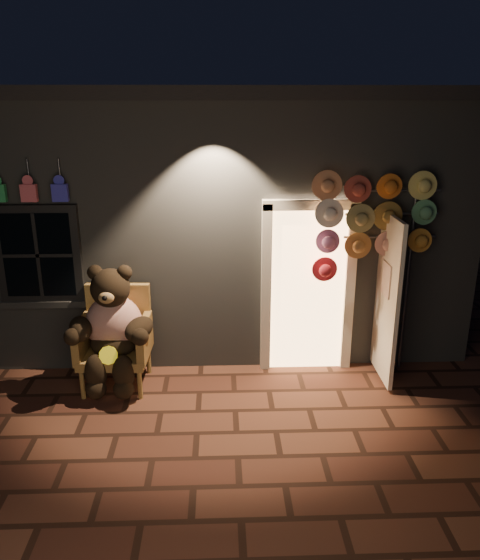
{
  "coord_description": "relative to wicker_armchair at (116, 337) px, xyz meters",
  "views": [
    {
      "loc": [
        0.27,
        -4.9,
        3.35
      ],
      "look_at": [
        0.49,
        1.0,
        1.35
      ],
      "focal_mm": 35.0,
      "sensor_mm": 36.0,
      "label": 1
    }
  ],
  "objects": [
    {
      "name": "teddy_bear",
      "position": [
        -0.0,
        -0.15,
        0.19
      ],
      "size": [
        1.07,
        0.84,
        1.47
      ],
      "rotation": [
        0.0,
        0.0,
        -0.04
      ],
      "color": "#A82B11",
      "rests_on": "ground"
    },
    {
      "name": "shop_building",
      "position": [
        1.0,
        2.84,
        1.14
      ],
      "size": [
        7.3,
        5.95,
        3.51
      ],
      "color": "slate",
      "rests_on": "ground"
    },
    {
      "name": "wicker_armchair",
      "position": [
        0.0,
        0.0,
        0.0
      ],
      "size": [
        0.85,
        0.77,
        1.19
      ],
      "rotation": [
        0.0,
        0.0,
        -0.04
      ],
      "color": "olive",
      "rests_on": "ground"
    },
    {
      "name": "ground",
      "position": [
        1.0,
        -1.14,
        -0.59
      ],
      "size": [
        60.0,
        60.0,
        0.0
      ],
      "primitive_type": "plane",
      "color": "brown",
      "rests_on": "ground"
    },
    {
      "name": "hat_rack",
      "position": [
        3.03,
        0.13,
        1.36
      ],
      "size": [
        1.51,
        0.22,
        2.51
      ],
      "color": "#59595E",
      "rests_on": "ground"
    }
  ]
}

